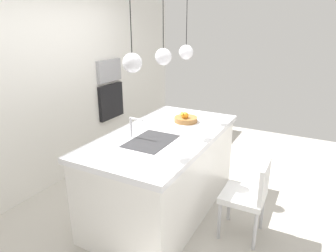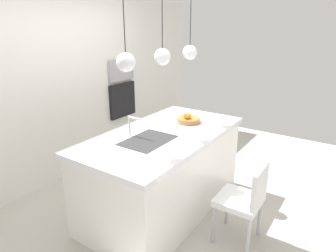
% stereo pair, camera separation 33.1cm
% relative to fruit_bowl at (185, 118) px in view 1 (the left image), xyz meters
% --- Properties ---
extents(floor, '(6.60, 6.60, 0.00)m').
position_rel_fruit_bowl_xyz_m(floor, '(-0.46, 0.05, -0.99)').
color(floor, '#BCB7AD').
rests_on(floor, ground).
extents(back_wall, '(6.00, 0.10, 2.60)m').
position_rel_fruit_bowl_xyz_m(back_wall, '(-0.46, 1.70, 0.31)').
color(back_wall, silver).
rests_on(back_wall, ground).
extents(kitchen_island, '(2.00, 1.06, 0.95)m').
position_rel_fruit_bowl_xyz_m(kitchen_island, '(-0.46, 0.05, -0.52)').
color(kitchen_island, white).
rests_on(kitchen_island, ground).
extents(sink_basin, '(0.56, 0.40, 0.02)m').
position_rel_fruit_bowl_xyz_m(sink_basin, '(-0.73, 0.05, -0.05)').
color(sink_basin, '#2D2D30').
rests_on(sink_basin, kitchen_island).
extents(faucet, '(0.02, 0.17, 0.22)m').
position_rel_fruit_bowl_xyz_m(faucet, '(-0.73, 0.26, 0.10)').
color(faucet, silver).
rests_on(faucet, kitchen_island).
extents(fruit_bowl, '(0.28, 0.28, 0.15)m').
position_rel_fruit_bowl_xyz_m(fruit_bowl, '(0.00, 0.00, 0.00)').
color(fruit_bowl, '#9E6B38').
rests_on(fruit_bowl, kitchen_island).
extents(microwave, '(0.54, 0.08, 0.34)m').
position_rel_fruit_bowl_xyz_m(microwave, '(0.62, 1.63, 0.38)').
color(microwave, '#9E9EA3').
rests_on(microwave, back_wall).
extents(oven, '(0.56, 0.08, 0.56)m').
position_rel_fruit_bowl_xyz_m(oven, '(0.62, 1.63, -0.12)').
color(oven, black).
rests_on(oven, back_wall).
extents(chair_near, '(0.42, 0.42, 0.85)m').
position_rel_fruit_bowl_xyz_m(chair_near, '(-0.49, -0.93, -0.51)').
color(chair_near, silver).
rests_on(chair_near, ground).
extents(pendant_light_left, '(0.17, 0.17, 0.77)m').
position_rel_fruit_bowl_xyz_m(pendant_light_left, '(-1.01, 0.05, 0.77)').
color(pendant_light_left, silver).
extents(pendant_light_center, '(0.17, 0.17, 0.77)m').
position_rel_fruit_bowl_xyz_m(pendant_light_center, '(-0.46, 0.05, 0.77)').
color(pendant_light_center, silver).
extents(pendant_light_right, '(0.17, 0.17, 0.77)m').
position_rel_fruit_bowl_xyz_m(pendant_light_right, '(0.09, 0.05, 0.77)').
color(pendant_light_right, silver).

